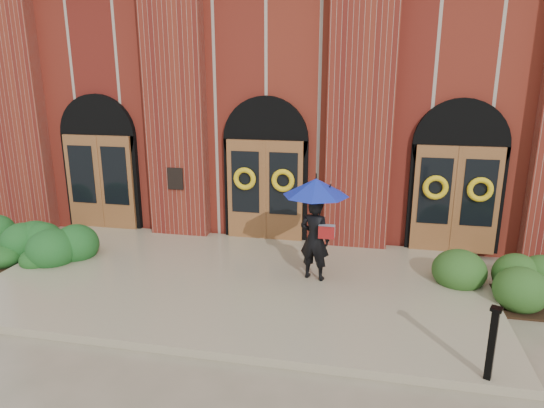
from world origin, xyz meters
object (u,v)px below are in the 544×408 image
(hedge_wall_right, at_px, (541,286))
(hedge_wall_left, at_px, (20,240))
(metal_post, at_px, (492,342))
(man_with_umbrella, at_px, (316,210))

(hedge_wall_right, bearing_deg, hedge_wall_left, 179.19)
(metal_post, bearing_deg, hedge_wall_left, 162.88)
(man_with_umbrella, bearing_deg, hedge_wall_right, -165.91)
(man_with_umbrella, xyz_separation_m, hedge_wall_left, (-7.00, 0.15, -1.20))
(hedge_wall_left, bearing_deg, hedge_wall_right, -0.81)
(man_with_umbrella, height_order, hedge_wall_left, man_with_umbrella)
(hedge_wall_left, xyz_separation_m, hedge_wall_right, (11.26, -0.16, -0.03))
(man_with_umbrella, distance_m, metal_post, 4.08)
(hedge_wall_left, distance_m, hedge_wall_right, 11.26)
(hedge_wall_left, bearing_deg, metal_post, -17.12)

